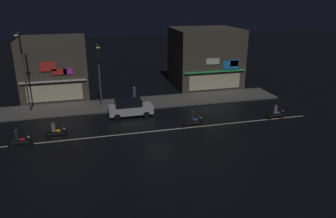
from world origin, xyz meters
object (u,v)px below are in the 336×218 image
object	(u,v)px
streetlamp_west	(23,67)
motorcycle_opposite_lane	(55,131)
motorcycle_trailing_far	(19,140)
traffic_cone	(114,112)
streetlamp_mid	(99,71)
parked_car_near_kerb	(130,108)
motorcycle_lead	(276,113)
pedestrian_on_sidewalk	(134,96)
motorcycle_following	(193,120)

from	to	relation	value
streetlamp_west	motorcycle_opposite_lane	xyz separation A→B (m)	(2.92, -7.03, -4.12)
motorcycle_trailing_far	traffic_cone	world-z (taller)	motorcycle_trailing_far
streetlamp_mid	motorcycle_trailing_far	size ratio (longest dim) A/B	3.47
streetlamp_west	parked_car_near_kerb	distance (m)	11.05
motorcycle_trailing_far	traffic_cone	distance (m)	9.67
streetlamp_west	motorcycle_lead	xyz separation A→B (m)	(23.25, -7.80, -4.12)
motorcycle_trailing_far	traffic_cone	xyz separation A→B (m)	(7.94, 5.51, -0.36)
motorcycle_opposite_lane	parked_car_near_kerb	bearing A→B (deg)	25.97
pedestrian_on_sidewalk	parked_car_near_kerb	world-z (taller)	pedestrian_on_sidewalk
traffic_cone	streetlamp_west	bearing A→B (deg)	162.37
streetlamp_mid	pedestrian_on_sidewalk	world-z (taller)	streetlamp_mid
motorcycle_following	parked_car_near_kerb	bearing A→B (deg)	145.20
pedestrian_on_sidewalk	traffic_cone	bearing A→B (deg)	147.79
streetlamp_west	parked_car_near_kerb	xyz separation A→B (m)	(9.75, -3.45, -3.89)
motorcycle_following	motorcycle_trailing_far	bearing A→B (deg)	-174.14
parked_car_near_kerb	motorcycle_trailing_far	size ratio (longest dim) A/B	2.26
motorcycle_opposite_lane	traffic_cone	distance (m)	6.90
motorcycle_trailing_far	streetlamp_mid	bearing A→B (deg)	-134.00
streetlamp_mid	traffic_cone	distance (m)	4.53
parked_car_near_kerb	motorcycle_following	xyz separation A→B (m)	(5.15, -4.08, -0.24)
motorcycle_following	traffic_cone	size ratio (longest dim) A/B	3.45
pedestrian_on_sidewalk	motorcycle_opposite_lane	distance (m)	10.43
parked_car_near_kerb	motorcycle_opposite_lane	size ratio (longest dim) A/B	2.26
motorcycle_lead	motorcycle_following	distance (m)	8.36
streetlamp_west	motorcycle_lead	bearing A→B (deg)	-18.55
parked_car_near_kerb	motorcycle_following	distance (m)	6.57
streetlamp_west	motorcycle_trailing_far	distance (m)	9.11
parked_car_near_kerb	traffic_cone	size ratio (longest dim) A/B	7.82
streetlamp_mid	traffic_cone	xyz separation A→B (m)	(1.04, -2.26, -3.79)
motorcycle_opposite_lane	pedestrian_on_sidewalk	bearing A→B (deg)	39.94
pedestrian_on_sidewalk	motorcycle_opposite_lane	size ratio (longest dim) A/B	0.99
streetlamp_west	parked_car_near_kerb	bearing A→B (deg)	-19.51
motorcycle_following	motorcycle_opposite_lane	bearing A→B (deg)	-178.85
pedestrian_on_sidewalk	motorcycle_lead	world-z (taller)	pedestrian_on_sidewalk
pedestrian_on_sidewalk	motorcycle_opposite_lane	xyz separation A→B (m)	(-7.80, -6.92, -0.38)
motorcycle_lead	traffic_cone	xyz separation A→B (m)	(-15.04, 5.19, -0.36)
streetlamp_mid	motorcycle_following	world-z (taller)	streetlamp_mid
streetlamp_mid	motorcycle_opposite_lane	xyz separation A→B (m)	(-4.24, -6.68, -3.43)
motorcycle_lead	pedestrian_on_sidewalk	bearing A→B (deg)	-39.76
motorcycle_following	motorcycle_opposite_lane	distance (m)	11.99
streetlamp_mid	motorcycle_trailing_far	xyz separation A→B (m)	(-6.89, -7.77, -3.43)
streetlamp_west	streetlamp_mid	distance (m)	7.21
streetlamp_west	motorcycle_opposite_lane	world-z (taller)	streetlamp_west
streetlamp_mid	motorcycle_opposite_lane	size ratio (longest dim) A/B	3.47
motorcycle_following	motorcycle_lead	bearing A→B (deg)	1.72
parked_car_near_kerb	motorcycle_opposite_lane	xyz separation A→B (m)	(-6.83, -3.57, -0.24)
motorcycle_trailing_far	traffic_cone	bearing A→B (deg)	-147.66
motorcycle_lead	motorcycle_trailing_far	bearing A→B (deg)	-7.42
pedestrian_on_sidewalk	motorcycle_following	world-z (taller)	pedestrian_on_sidewalk
parked_car_near_kerb	streetlamp_mid	bearing A→B (deg)	-50.25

